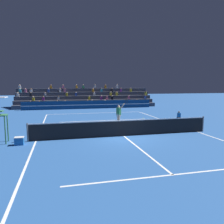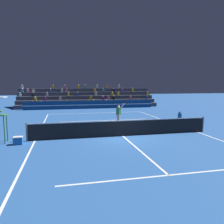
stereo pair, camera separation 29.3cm
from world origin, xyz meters
name	(u,v)px [view 1 (the left image)]	position (x,y,z in m)	size (l,w,h in m)	color
ground_plane	(124,136)	(0.00, 0.00, 0.00)	(120.00, 120.00, 0.00)	#285699
court_lines	(124,136)	(0.00, 0.00, 0.00)	(11.10, 23.90, 0.01)	white
tennis_net	(124,128)	(0.00, 0.00, 0.54)	(12.00, 0.10, 1.10)	slate
sponsor_banner_wall	(89,105)	(0.00, 16.88, 0.55)	(18.00, 0.26, 1.10)	navy
bleacher_stand	(86,100)	(-0.01, 20.68, 1.02)	(20.64, 4.75, 3.38)	#383D4C
ball_kid_courtside	(179,117)	(6.99, 5.02, 0.33)	(0.30, 0.36, 0.84)	black
tennis_player	(119,114)	(0.57, 3.27, 0.98)	(0.65, 1.22, 2.30)	beige
tennis_ball	(143,118)	(3.99, 6.58, 0.03)	(0.07, 0.07, 0.07)	#C6DB33
equipment_cooler	(19,141)	(-6.32, -0.66, 0.23)	(0.50, 0.38, 0.45)	#1E66B2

